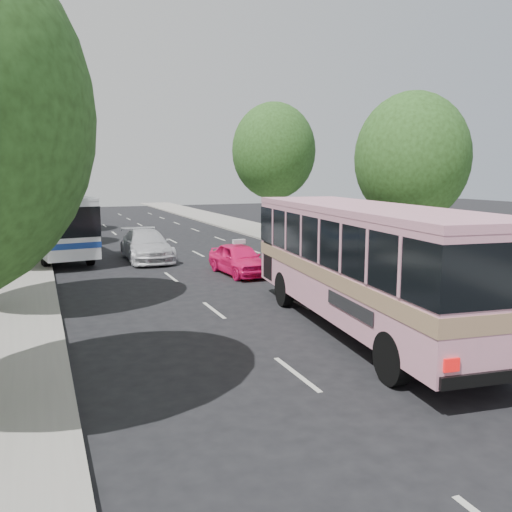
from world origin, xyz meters
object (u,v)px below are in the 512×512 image
white_pickup (146,245)px  pink_bus (365,254)px  pink_taxi (239,259)px  tour_coach_rear (46,203)px  tour_coach_front (52,219)px

white_pickup → pink_bus: bearing=-76.9°
pink_taxi → tour_coach_rear: (-7.30, 25.30, 1.24)m
tour_coach_front → tour_coach_rear: bearing=82.0°
white_pickup → tour_coach_front: bearing=144.0°
pink_taxi → tour_coach_rear: size_ratio=0.37×
pink_taxi → tour_coach_front: 11.26m
pink_taxi → white_pickup: size_ratio=0.76×
white_pickup → tour_coach_rear: (-4.30, 19.98, 1.16)m
pink_bus → white_pickup: bearing=109.0°
pink_taxi → white_pickup: (-3.00, 5.32, 0.08)m
pink_bus → pink_taxi: pink_bus is taller
pink_bus → pink_taxi: 9.37m
white_pickup → tour_coach_front: size_ratio=0.47×
tour_coach_rear → white_pickup: bearing=-77.9°
pink_bus → tour_coach_front: bearing=119.5°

